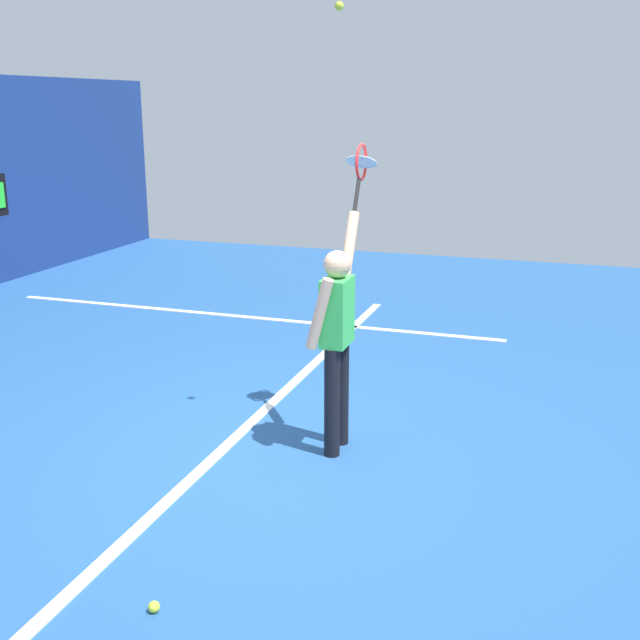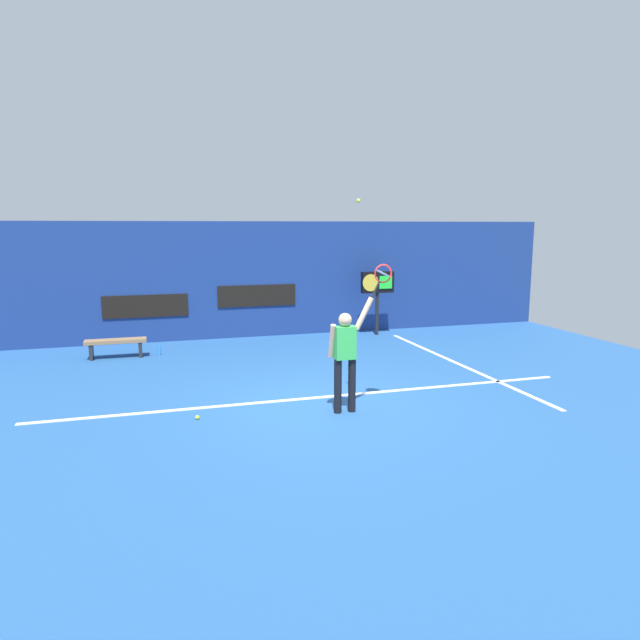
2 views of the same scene
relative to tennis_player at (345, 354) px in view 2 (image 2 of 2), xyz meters
name	(u,v)px [view 2 (image 2 of 2)]	position (x,y,z in m)	size (l,w,h in m)	color
ground_plane	(326,405)	(-0.20, 0.45, -1.01)	(18.00, 18.00, 0.00)	#23518C
back_wall	(256,279)	(-0.20, 7.08, 0.60)	(18.00, 0.20, 3.23)	navy
sponsor_banner_center	(257,296)	(-0.20, 6.96, 0.16)	(2.20, 0.03, 0.60)	black
sponsor_banner_portside	(146,306)	(-3.20, 6.96, -0.02)	(2.20, 0.03, 0.60)	black
court_baseline	(319,397)	(-0.20, 0.89, -1.00)	(10.00, 0.10, 0.01)	white
court_sideline	(458,364)	(3.57, 2.45, -1.00)	(0.10, 7.00, 0.01)	white
tennis_player	(345,354)	(0.00, 0.00, 0.00)	(0.75, 0.31, 1.95)	black
tennis_racket	(382,275)	(0.64, 0.00, 1.28)	(0.43, 0.27, 0.62)	black
tennis_ball	(358,201)	(0.23, 0.07, 2.50)	(0.07, 0.07, 0.07)	#CCE033
scoreboard_clock	(377,285)	(3.14, 6.26, 0.42)	(0.96, 0.20, 1.82)	black
court_bench	(116,344)	(-3.90, 5.32, -0.67)	(1.40, 0.36, 0.45)	olive
water_bottle	(159,350)	(-2.92, 5.32, -0.89)	(0.07, 0.07, 0.24)	#338CD8
spare_ball	(197,417)	(-2.42, 0.33, -0.98)	(0.07, 0.07, 0.07)	#CCE033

